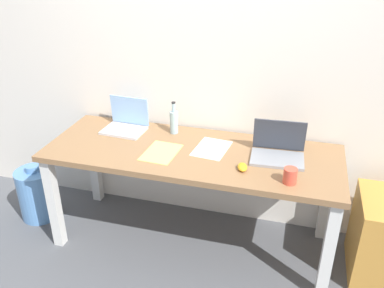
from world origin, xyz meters
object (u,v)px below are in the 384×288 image
Objects in this scene: laptop_left at (126,123)px; laptop_right at (278,151)px; computer_mouse at (242,167)px; water_cooler_jug at (37,193)px; beer_bottle at (174,121)px; desk at (192,163)px; coffee_mug at (290,176)px.

laptop_left is 1.13m from laptop_right.
computer_mouse is 1.74m from water_cooler_jug.
beer_bottle reaches higher than laptop_right.
desk is 1.35m from water_cooler_jug.
laptop_right is at bearing 6.05° from desk.
laptop_right is at bearing -6.69° from laptop_left.
coffee_mug is at bearing -28.08° from computer_mouse.
desk is 0.71m from coffee_mug.
water_cooler_jug is (-1.84, -0.10, -0.60)m from laptop_right.
desk is 0.61m from laptop_left.
beer_bottle is 0.98m from coffee_mug.
laptop_left is 3.15× the size of computer_mouse.
coffee_mug is at bearing -28.66° from beer_bottle.
water_cooler_jug is (-1.27, -0.04, -0.45)m from desk.
laptop_left is (-0.56, 0.19, 0.15)m from desk.
computer_mouse is (0.37, -0.16, 0.11)m from desk.
coffee_mug is at bearing -71.92° from laptop_right.
computer_mouse is 0.21× the size of water_cooler_jug.
laptop_right is 1.46× the size of beer_bottle.
desk is at bearing -18.78° from laptop_left.
beer_bottle is at bearing 151.34° from coffee_mug.
coffee_mug is (0.66, -0.23, 0.14)m from desk.
laptop_right reaches higher than computer_mouse.
desk is at bearing -173.95° from laptop_right.
laptop_left is at bearing -173.05° from beer_bottle.
computer_mouse is at bearing -20.49° from laptop_left.
laptop_left is at bearing 18.32° from water_cooler_jug.
laptop_left is at bearing 173.31° from laptop_right.
laptop_left reaches higher than coffee_mug.
beer_bottle is 2.40× the size of computer_mouse.
coffee_mug is 0.20× the size of water_cooler_jug.
desk is 20.91× the size of coffee_mug.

